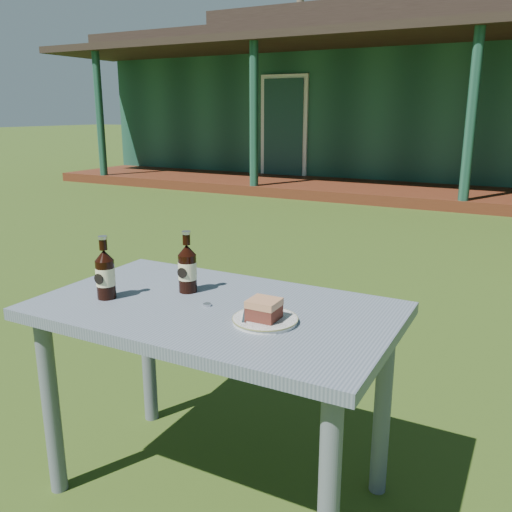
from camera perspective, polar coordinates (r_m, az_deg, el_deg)
The scene contains 10 objects.
ground at distance 3.45m, azimuth 10.21°, elevation -8.21°, with size 80.00×80.00×0.00m, color #334916.
pavilion at distance 12.47m, azimuth 24.42°, elevation 14.94°, with size 15.80×8.30×3.45m.
tree_left at distance 22.73m, azimuth 4.68°, elevation 24.88°, with size 0.28×0.28×10.50m, color brown.
cafe_table at distance 1.86m, azimuth -4.35°, elevation -8.13°, with size 1.20×0.70×0.72m.
plate at distance 1.68m, azimuth 0.96°, elevation -6.71°, with size 0.20×0.20×0.01m.
cake_slice at distance 1.66m, azimuth 0.85°, elevation -5.60°, with size 0.09×0.09×0.06m.
fork at distance 1.69m, azimuth -1.16°, elevation -6.20°, with size 0.01×0.14×0.00m, color silver.
cola_bottle_near at distance 1.94m, azimuth -7.24°, elevation -1.24°, with size 0.07×0.07×0.22m.
cola_bottle_far at distance 1.93m, azimuth -15.59°, elevation -1.80°, with size 0.07×0.07×0.22m.
bottle_cap at distance 1.82m, azimuth -5.16°, elevation -5.13°, with size 0.03×0.03×0.01m, color silver.
Camera 1 is at (0.92, -3.04, 1.35)m, focal length 38.00 mm.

